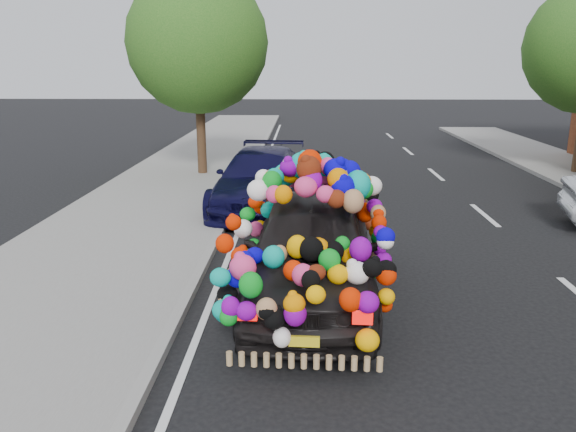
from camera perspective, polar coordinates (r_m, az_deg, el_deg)
name	(u,v)px	position (r m, az deg, el deg)	size (l,w,h in m)	color
ground	(345,300)	(8.51, 5.86, -8.52)	(100.00, 100.00, 0.00)	black
sidewalk	(60,294)	(9.21, -22.12, -7.31)	(4.00, 60.00, 0.12)	gray
kerb	(189,295)	(8.62, -10.05, -7.87)	(0.15, 60.00, 0.13)	gray
tree_near_sidewalk	(197,43)	(17.56, -9.18, 16.99)	(4.20, 4.20, 6.13)	#332114
plush_art_car	(312,226)	(8.18, 2.44, -0.98)	(2.42, 4.86, 2.20)	black
navy_sedan	(261,179)	(13.66, -2.76, 3.73)	(1.97, 4.84, 1.40)	black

